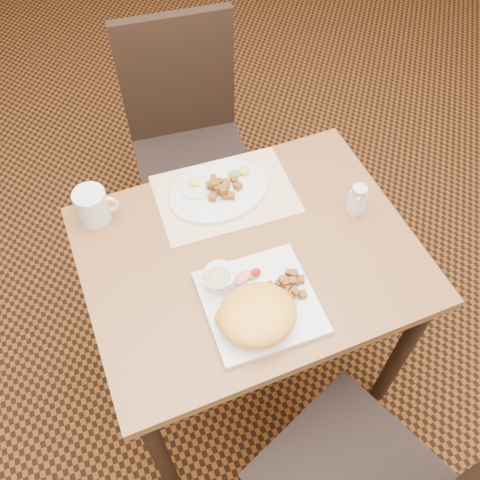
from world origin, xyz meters
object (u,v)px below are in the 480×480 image
(table, at_px, (249,274))
(chair_far, at_px, (188,135))
(coffee_mug, at_px, (93,206))
(plate_square, at_px, (260,303))
(plate_oval, at_px, (219,191))
(salt_shaker, at_px, (357,199))

(table, relative_size, chair_far, 0.93)
(chair_far, height_order, coffee_mug, chair_far)
(table, relative_size, plate_square, 3.21)
(plate_oval, relative_size, salt_shaker, 3.05)
(table, distance_m, plate_square, 0.20)
(plate_square, relative_size, coffee_mug, 2.35)
(table, bearing_deg, plate_oval, 90.49)
(chair_far, height_order, salt_shaker, chair_far)
(table, relative_size, salt_shaker, 9.00)
(plate_oval, height_order, salt_shaker, salt_shaker)
(coffee_mug, bearing_deg, table, -37.74)
(plate_square, bearing_deg, chair_far, 84.22)
(table, xyz_separation_m, coffee_mug, (-0.36, 0.28, 0.16))
(plate_oval, xyz_separation_m, coffee_mug, (-0.36, 0.05, 0.04))
(table, height_order, chair_far, chair_far)
(table, bearing_deg, plate_square, -103.80)
(plate_oval, bearing_deg, chair_far, 83.97)
(plate_oval, bearing_deg, table, -89.51)
(plate_square, distance_m, salt_shaker, 0.42)
(chair_far, bearing_deg, table, 92.52)
(salt_shaker, distance_m, coffee_mug, 0.74)
(chair_far, xyz_separation_m, plate_square, (-0.09, -0.88, 0.22))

